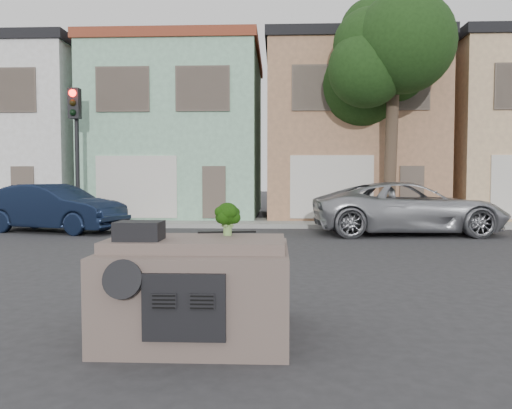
# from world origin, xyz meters

# --- Properties ---
(ground_plane) EXTENTS (120.00, 120.00, 0.00)m
(ground_plane) POSITION_xyz_m (0.00, 0.00, 0.00)
(ground_plane) COLOR #303033
(ground_plane) RESTS_ON ground
(sidewalk) EXTENTS (40.00, 3.00, 0.15)m
(sidewalk) POSITION_xyz_m (0.00, 10.50, 0.07)
(sidewalk) COLOR gray
(sidewalk) RESTS_ON ground
(townhouse_white) EXTENTS (7.20, 8.20, 7.55)m
(townhouse_white) POSITION_xyz_m (-11.00, 14.50, 3.77)
(townhouse_white) COLOR white
(townhouse_white) RESTS_ON ground
(townhouse_mint) EXTENTS (7.20, 8.20, 7.55)m
(townhouse_mint) POSITION_xyz_m (-3.50, 14.50, 3.77)
(townhouse_mint) COLOR #8EC4A2
(townhouse_mint) RESTS_ON ground
(townhouse_tan) EXTENTS (7.20, 8.20, 7.55)m
(townhouse_tan) POSITION_xyz_m (4.00, 14.50, 3.77)
(townhouse_tan) COLOR #AA7A59
(townhouse_tan) RESTS_ON ground
(navy_sedan) EXTENTS (5.09, 2.91, 1.59)m
(navy_sedan) POSITION_xyz_m (-6.51, 7.61, 0.00)
(navy_sedan) COLOR black
(navy_sedan) RESTS_ON ground
(silver_pickup) EXTENTS (6.13, 3.07, 1.67)m
(silver_pickup) POSITION_xyz_m (5.06, 7.46, 0.00)
(silver_pickup) COLOR #A2A4AA
(silver_pickup) RESTS_ON ground
(traffic_signal) EXTENTS (0.40, 0.40, 5.10)m
(traffic_signal) POSITION_xyz_m (-6.50, 9.50, 2.55)
(traffic_signal) COLOR black
(traffic_signal) RESTS_ON ground
(tree_near) EXTENTS (4.40, 4.00, 8.50)m
(tree_near) POSITION_xyz_m (5.00, 9.80, 4.25)
(tree_near) COLOR #193612
(tree_near) RESTS_ON ground
(car_dashboard) EXTENTS (2.00, 1.80, 1.12)m
(car_dashboard) POSITION_xyz_m (0.00, -3.00, 0.56)
(car_dashboard) COLOR #68564E
(car_dashboard) RESTS_ON ground
(instrument_hump) EXTENTS (0.48, 0.38, 0.20)m
(instrument_hump) POSITION_xyz_m (-0.58, -3.35, 1.22)
(instrument_hump) COLOR black
(instrument_hump) RESTS_ON car_dashboard
(wiper_arm) EXTENTS (0.69, 0.15, 0.02)m
(wiper_arm) POSITION_xyz_m (0.28, -2.62, 1.13)
(wiper_arm) COLOR black
(wiper_arm) RESTS_ON car_dashboard
(broccoli) EXTENTS (0.42, 0.42, 0.39)m
(broccoli) POSITION_xyz_m (0.31, -2.87, 1.31)
(broccoli) COLOR black
(broccoli) RESTS_ON car_dashboard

